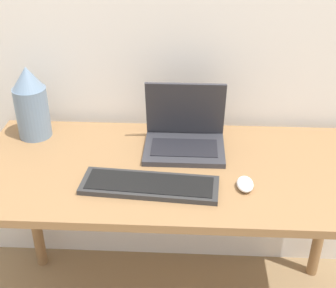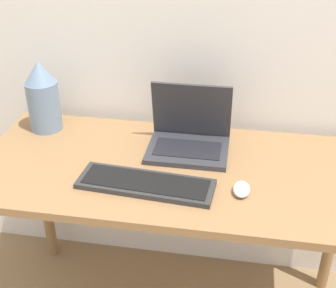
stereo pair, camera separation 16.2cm
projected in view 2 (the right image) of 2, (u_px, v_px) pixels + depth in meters
The scene contains 6 objects.
wall_back at pixel (191, 4), 1.76m from camera, with size 6.00×0.05×2.50m.
desk at pixel (174, 189), 1.72m from camera, with size 1.43×0.65×0.77m.
laptop at pixel (189, 136), 1.76m from camera, with size 0.30×0.24×0.25m.
keyboard at pixel (146, 184), 1.57m from camera, with size 0.47×0.18×0.02m.
mouse at pixel (242, 189), 1.53m from camera, with size 0.06×0.09×0.03m.
vase at pixel (43, 97), 1.86m from camera, with size 0.13×0.13×0.29m.
Camera 2 is at (0.21, -1.06, 1.69)m, focal length 50.00 mm.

